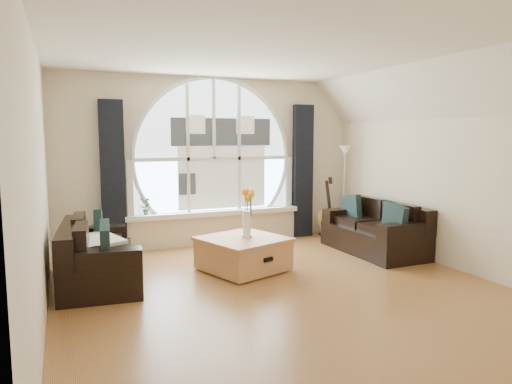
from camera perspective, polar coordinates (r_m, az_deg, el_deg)
name	(u,v)px	position (r m, az deg, el deg)	size (l,w,h in m)	color
ground	(286,292)	(5.48, 3.67, -12.03)	(5.00, 5.50, 0.01)	brown
ceiling	(288,48)	(5.27, 3.91, 16.99)	(5.00, 5.50, 0.01)	silver
wall_back	(213,161)	(7.76, -5.23, 3.71)	(5.00, 0.01, 2.70)	beige
wall_front	(502,210)	(3.01, 27.61, -1.98)	(5.00, 0.01, 2.70)	beige
wall_left	(38,183)	(4.67, -24.90, 1.04)	(0.01, 5.50, 2.70)	beige
wall_right	(459,168)	(6.69, 23.40, 2.68)	(0.01, 5.50, 2.70)	beige
attic_slope	(445,89)	(6.49, 21.94, 11.48)	(0.92, 5.50, 0.72)	silver
arched_window	(213,145)	(7.72, -5.18, 5.73)	(2.60, 0.06, 2.15)	silver
window_sill	(215,213)	(7.75, -4.94, -2.54)	(2.90, 0.22, 0.08)	white
window_frame	(214,145)	(7.69, -5.12, 5.73)	(2.76, 0.08, 2.15)	white
neighbor_house	(223,152)	(7.75, -4.08, 4.83)	(1.70, 0.02, 1.50)	silver
curtain_left	(113,177)	(7.34, -16.95, 1.69)	(0.35, 0.12, 2.30)	black
curtain_right	(303,171)	(8.28, 5.69, 2.51)	(0.35, 0.12, 2.30)	black
sofa_left	(98,251)	(5.99, -18.62, -6.74)	(0.82, 1.64, 0.73)	black
sofa_right	(374,226)	(7.38, 14.08, -4.07)	(0.84, 1.67, 0.74)	black
coffee_chest	(243,252)	(6.25, -1.56, -7.33)	(0.98, 0.98, 0.48)	#BC804E
throw_blanket	(95,243)	(5.97, -18.88, -5.81)	(0.55, 0.55, 0.10)	silver
vase_flowers	(247,208)	(6.18, -1.13, -1.92)	(0.24, 0.24, 0.70)	white
floor_lamp	(344,192)	(8.32, 10.61, 0.02)	(0.24, 0.24, 1.60)	#B2B2B2
guitar	(327,206)	(8.38, 8.55, -1.74)	(0.36, 0.24, 1.06)	olive
potted_plant	(145,206)	(7.47, -13.27, -1.62)	(0.15, 0.10, 0.29)	#1E6023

